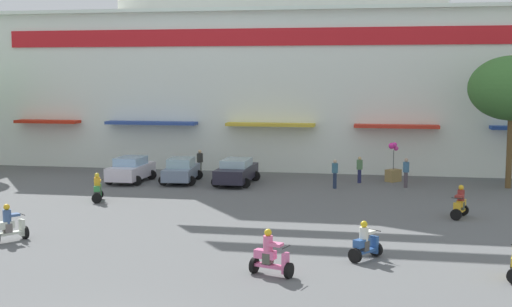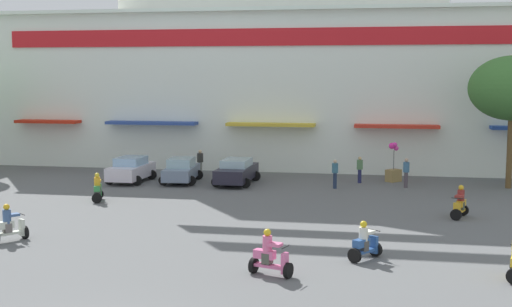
# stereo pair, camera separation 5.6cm
# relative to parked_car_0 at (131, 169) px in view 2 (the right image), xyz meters

# --- Properties ---
(ground_plane) EXTENTS (128.00, 128.00, 0.00)m
(ground_plane) POSITION_rel_parked_car_0_xyz_m (7.92, -11.33, -0.78)
(ground_plane) COLOR #5C5D5E
(colonial_building) EXTENTS (40.68, 18.77, 20.05)m
(colonial_building) POSITION_rel_parked_car_0_xyz_m (7.92, 12.48, 7.65)
(colonial_building) COLOR white
(colonial_building) RESTS_ON ground
(parked_car_0) EXTENTS (2.45, 3.99, 1.55)m
(parked_car_0) POSITION_rel_parked_car_0_xyz_m (0.00, 0.00, 0.00)
(parked_car_0) COLOR silver
(parked_car_0) RESTS_ON ground
(parked_car_1) EXTENTS (2.46, 4.01, 1.51)m
(parked_car_1) POSITION_rel_parked_car_0_xyz_m (3.09, 0.40, -0.03)
(parked_car_1) COLOR slate
(parked_car_1) RESTS_ON ground
(parked_car_2) EXTENTS (2.46, 4.50, 1.51)m
(parked_car_2) POSITION_rel_parked_car_0_xyz_m (6.53, 0.46, -0.01)
(parked_car_2) COLOR #23212E
(parked_car_2) RESTS_ON ground
(scooter_rider_1) EXTENTS (0.97, 1.46, 1.53)m
(scooter_rider_1) POSITION_rel_parked_car_0_xyz_m (18.71, -7.19, -0.16)
(scooter_rider_1) COLOR black
(scooter_rider_1) RESTS_ON ground
(scooter_rider_2) EXTENTS (1.52, 0.95, 1.56)m
(scooter_rider_2) POSITION_rel_parked_car_0_xyz_m (11.54, -17.70, -0.15)
(scooter_rider_2) COLOR black
(scooter_rider_2) RESTS_ON ground
(scooter_rider_5) EXTENTS (1.21, 1.37, 1.52)m
(scooter_rider_5) POSITION_rel_parked_car_0_xyz_m (0.61, -14.99, -0.16)
(scooter_rider_5) COLOR black
(scooter_rider_5) RESTS_ON ground
(scooter_rider_6) EXTENTS (1.23, 1.43, 1.43)m
(scooter_rider_6) POSITION_rel_parked_car_0_xyz_m (14.57, -15.18, -0.20)
(scooter_rider_6) COLOR black
(scooter_rider_6) RESTS_ON ground
(scooter_rider_7) EXTENTS (0.91, 1.40, 1.52)m
(scooter_rider_7) POSITION_rel_parked_car_0_xyz_m (0.57, -6.35, -0.15)
(scooter_rider_7) COLOR black
(scooter_rider_7) RESTS_ON ground
(pedestrian_0) EXTENTS (0.54, 0.54, 1.66)m
(pedestrian_0) POSITION_rel_parked_car_0_xyz_m (3.41, 3.59, 0.15)
(pedestrian_0) COLOR slate
(pedestrian_0) RESTS_ON ground
(pedestrian_2) EXTENTS (0.44, 0.44, 1.62)m
(pedestrian_2) POSITION_rel_parked_car_0_xyz_m (13.81, 2.19, 0.13)
(pedestrian_2) COLOR #21234C
(pedestrian_2) RESTS_ON ground
(pedestrian_3) EXTENTS (0.45, 0.45, 1.68)m
(pedestrian_3) POSITION_rel_parked_car_0_xyz_m (12.47, -0.08, 0.18)
(pedestrian_3) COLOR #222F48
(pedestrian_3) RESTS_ON ground
(pedestrian_4) EXTENTS (0.50, 0.50, 1.73)m
(pedestrian_4) POSITION_rel_parked_car_0_xyz_m (16.53, 0.95, 0.21)
(pedestrian_4) COLOR #4D4249
(pedestrian_4) RESTS_ON ground
(balloon_vendor_cart) EXTENTS (1.04, 1.07, 2.45)m
(balloon_vendor_cart) POSITION_rel_parked_car_0_xyz_m (15.84, 3.10, 0.14)
(balloon_vendor_cart) COLOR olive
(balloon_vendor_cart) RESTS_ON ground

